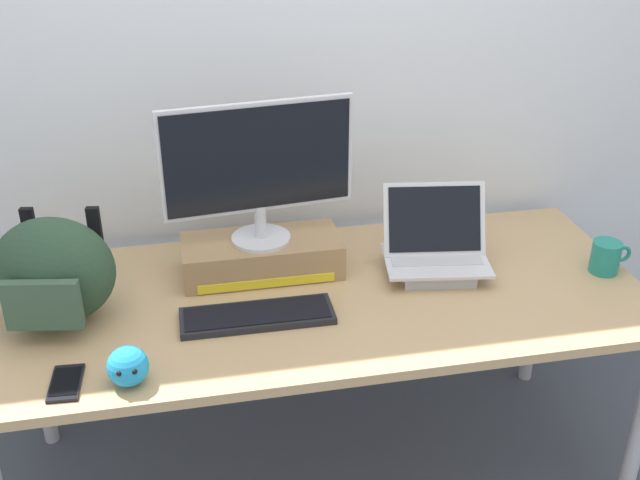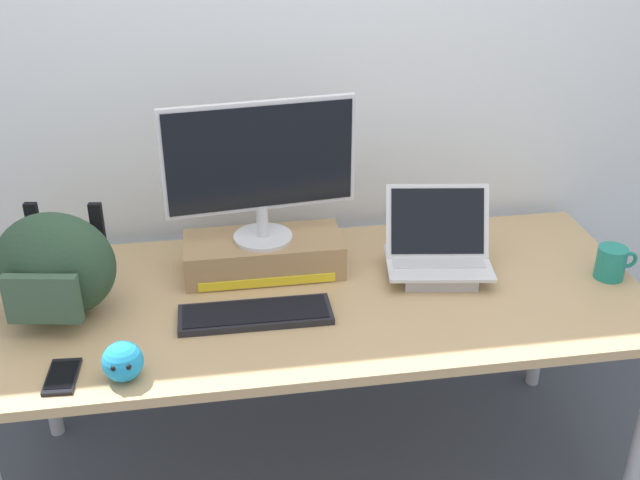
{
  "view_description": "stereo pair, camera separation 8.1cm",
  "coord_description": "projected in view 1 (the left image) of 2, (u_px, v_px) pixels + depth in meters",
  "views": [
    {
      "loc": [
        -0.39,
        -1.94,
        1.94
      ],
      "look_at": [
        0.0,
        0.0,
        0.9
      ],
      "focal_mm": 43.32,
      "sensor_mm": 36.0,
      "label": 1
    },
    {
      "loc": [
        -0.31,
        -1.95,
        1.94
      ],
      "look_at": [
        0.0,
        0.0,
        0.9
      ],
      "focal_mm": 43.32,
      "sensor_mm": 36.0,
      "label": 2
    }
  ],
  "objects": [
    {
      "name": "messenger_backpack",
      "position": [
        54.0,
        272.0,
        2.12
      ],
      "size": [
        0.37,
        0.31,
        0.31
      ],
      "rotation": [
        0.0,
        0.0,
        -0.17
      ],
      "color": "#28422D",
      "rests_on": "desk"
    },
    {
      "name": "toner_box_yellow",
      "position": [
        262.0,
        256.0,
        2.4
      ],
      "size": [
        0.49,
        0.22,
        0.11
      ],
      "color": "#9E7A51",
      "rests_on": "desk"
    },
    {
      "name": "cell_phone",
      "position": [
        66.0,
        383.0,
        1.92
      ],
      "size": [
        0.08,
        0.15,
        0.01
      ],
      "rotation": [
        0.0,
        0.0,
        -0.06
      ],
      "color": "black",
      "rests_on": "desk"
    },
    {
      "name": "back_wall",
      "position": [
        288.0,
        59.0,
        2.5
      ],
      "size": [
        7.0,
        0.1,
        2.6
      ],
      "primitive_type": "cube",
      "color": "silver",
      "rests_on": "ground"
    },
    {
      "name": "plush_toy",
      "position": [
        128.0,
        366.0,
        1.91
      ],
      "size": [
        0.1,
        0.1,
        0.1
      ],
      "color": "#2393CC",
      "rests_on": "desk"
    },
    {
      "name": "desktop_monitor",
      "position": [
        258.0,
        167.0,
        2.26
      ],
      "size": [
        0.58,
        0.18,
        0.44
      ],
      "rotation": [
        0.0,
        0.0,
        0.11
      ],
      "color": "silver",
      "rests_on": "toner_box_yellow"
    },
    {
      "name": "coffee_mug",
      "position": [
        606.0,
        257.0,
        2.41
      ],
      "size": [
        0.13,
        0.09,
        0.1
      ],
      "color": "#1E7F70",
      "rests_on": "desk"
    },
    {
      "name": "open_laptop",
      "position": [
        435.0,
        256.0,
        2.41
      ],
      "size": [
        0.35,
        0.28,
        0.26
      ],
      "rotation": [
        0.0,
        0.0,
        -0.15
      ],
      "color": "#ADADB2",
      "rests_on": "desk"
    },
    {
      "name": "ground_plane",
      "position": [
        320.0,
        473.0,
        2.65
      ],
      "size": [
        20.0,
        20.0,
        0.0
      ],
      "primitive_type": "plane",
      "color": "#474C56"
    },
    {
      "name": "desk",
      "position": [
        320.0,
        310.0,
        2.34
      ],
      "size": [
        1.96,
        0.84,
        0.72
      ],
      "color": "tan",
      "rests_on": "ground"
    },
    {
      "name": "external_keyboard",
      "position": [
        257.0,
        316.0,
        2.18
      ],
      "size": [
        0.44,
        0.15,
        0.02
      ],
      "rotation": [
        0.0,
        0.0,
        -0.01
      ],
      "color": "black",
      "rests_on": "desk"
    }
  ]
}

